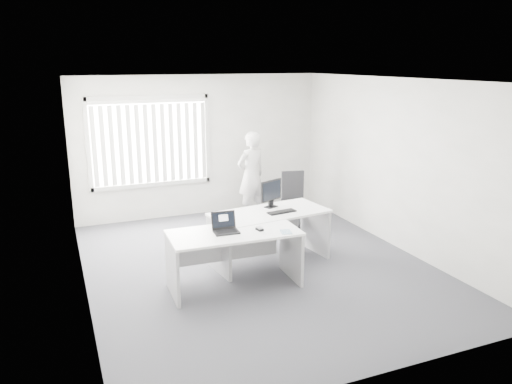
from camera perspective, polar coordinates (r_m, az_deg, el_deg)
name	(u,v)px	position (r m, az deg, el deg)	size (l,w,h in m)	color
ground	(257,266)	(7.76, 0.17, -8.44)	(6.00, 6.00, 0.00)	#4D4E55
wall_back	(200,146)	(10.10, -6.39, 5.25)	(5.00, 0.02, 2.80)	silver
wall_front	(381,245)	(4.80, 14.11, -5.90)	(5.00, 0.02, 2.80)	silver
wall_left	(78,194)	(6.79, -19.69, -0.24)	(0.02, 6.00, 2.80)	silver
wall_right	(397,164)	(8.57, 15.82, 3.07)	(0.02, 6.00, 2.80)	silver
ceiling	(258,80)	(7.13, 0.19, 12.71)	(5.00, 6.00, 0.02)	silver
window	(150,142)	(9.82, -11.99, 5.63)	(2.32, 0.06, 1.76)	beige
blinds	(151,144)	(9.76, -11.92, 5.41)	(2.20, 0.10, 1.50)	white
desk_near	(234,247)	(6.89, -2.51, -6.31)	(1.80, 0.88, 0.81)	white
desk_far	(269,226)	(7.72, 1.55, -3.88)	(1.88, 1.05, 0.82)	white
office_chair	(294,209)	(9.51, 4.39, -1.99)	(0.69, 0.69, 1.03)	black
person	(251,175)	(9.82, -0.56, 1.92)	(0.64, 0.42, 1.74)	silver
laptop	(226,224)	(6.73, -3.43, -3.62)	(0.34, 0.30, 0.26)	black
paper_sheet	(262,231)	(6.81, 0.72, -4.53)	(0.28, 0.20, 0.00)	silver
mouse	(260,229)	(6.84, 0.42, -4.22)	(0.07, 0.12, 0.05)	#BDBDBF
booklet	(286,232)	(6.79, 3.44, -4.56)	(0.14, 0.19, 0.01)	silver
keyboard	(282,212)	(7.62, 2.96, -2.29)	(0.45, 0.15, 0.02)	black
monitor	(271,194)	(7.84, 1.73, -0.19)	(0.44, 0.13, 0.44)	black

